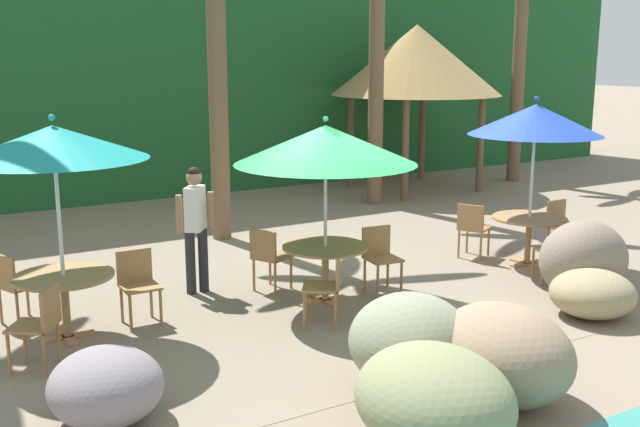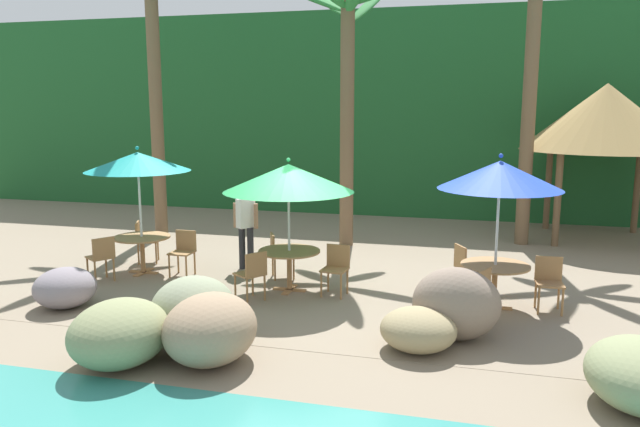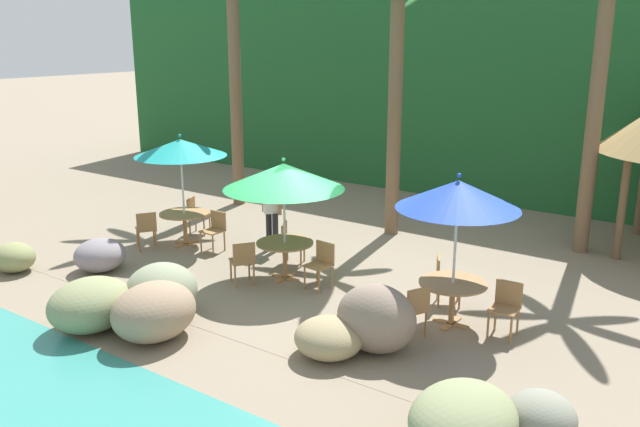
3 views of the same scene
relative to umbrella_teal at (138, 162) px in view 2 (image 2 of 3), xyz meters
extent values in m
plane|color=gray|center=(3.59, -0.35, -2.20)|extent=(120.00, 120.00, 0.00)
cube|color=gray|center=(3.59, -0.35, -2.20)|extent=(18.00, 5.20, 0.01)
cube|color=#1E5628|center=(3.59, 8.65, 0.80)|extent=(28.00, 2.40, 6.00)
ellipsoid|color=gray|center=(-0.14, -2.17, -1.87)|extent=(0.98, 1.02, 0.66)
ellipsoid|color=gray|center=(6.11, -1.96, -1.69)|extent=(1.24, 1.01, 1.03)
ellipsoid|color=#9B8962|center=(5.64, -2.51, -1.91)|extent=(1.04, 1.01, 0.58)
ellipsoid|color=gray|center=(2.01, -3.95, -1.78)|extent=(1.22, 1.40, 0.84)
ellipsoid|color=gray|center=(2.55, -2.95, -1.75)|extent=(1.18, 1.20, 0.91)
ellipsoid|color=#9A7E62|center=(3.10, -3.60, -1.75)|extent=(1.17, 1.39, 0.90)
cylinder|color=silver|center=(0.00, 0.00, -1.05)|extent=(0.04, 0.04, 2.31)
cone|color=teal|center=(0.00, 0.00, 0.00)|extent=(2.00, 2.00, 0.36)
sphere|color=teal|center=(0.00, 0.00, 0.27)|extent=(0.07, 0.07, 0.07)
cube|color=#A37547|center=(0.00, 0.00, -2.19)|extent=(0.60, 0.12, 0.03)
cube|color=#A37547|center=(0.00, 0.00, -2.19)|extent=(0.12, 0.60, 0.03)
cylinder|color=#A37547|center=(0.00, 0.00, -1.83)|extent=(0.09, 0.09, 0.71)
cylinder|color=#A37547|center=(0.00, 0.00, -1.48)|extent=(1.10, 1.10, 0.03)
cylinder|color=#9E7042|center=(1.03, -0.18, -1.98)|extent=(0.04, 0.04, 0.45)
cylinder|color=#9E7042|center=(0.67, -0.18, -1.98)|extent=(0.04, 0.04, 0.45)
cylinder|color=#9E7042|center=(1.03, 0.17, -1.98)|extent=(0.04, 0.04, 0.45)
cylinder|color=#9E7042|center=(0.67, 0.18, -1.98)|extent=(0.04, 0.04, 0.45)
cube|color=#9E7042|center=(0.85, 0.00, -1.74)|extent=(0.42, 0.42, 0.03)
cube|color=#9E7042|center=(0.85, 0.20, -1.54)|extent=(0.42, 0.04, 0.42)
cylinder|color=#9E7042|center=(-0.24, 1.02, -1.98)|extent=(0.04, 0.04, 0.45)
cylinder|color=#9E7042|center=(-0.10, 0.69, -1.98)|extent=(0.04, 0.04, 0.45)
cylinder|color=#9E7042|center=(-0.57, 0.88, -1.98)|extent=(0.04, 0.04, 0.45)
cylinder|color=#9E7042|center=(-0.43, 0.55, -1.98)|extent=(0.04, 0.04, 0.45)
cube|color=#9E7042|center=(-0.33, 0.78, -1.74)|extent=(0.55, 0.55, 0.03)
cube|color=#9E7042|center=(-0.52, 0.70, -1.54)|extent=(0.20, 0.40, 0.42)
cylinder|color=#9E7042|center=(-0.72, -0.76, -1.98)|extent=(0.04, 0.04, 0.45)
cylinder|color=#9E7042|center=(-0.52, -0.46, -1.98)|extent=(0.04, 0.04, 0.45)
cylinder|color=#9E7042|center=(-0.42, -0.96, -1.98)|extent=(0.04, 0.04, 0.45)
cylinder|color=#9E7042|center=(-0.22, -0.66, -1.98)|extent=(0.04, 0.04, 0.45)
cube|color=#9E7042|center=(-0.47, -0.71, -1.74)|extent=(0.58, 0.58, 0.03)
cube|color=#9E7042|center=(-0.30, -0.82, -1.54)|extent=(0.26, 0.37, 0.42)
cylinder|color=silver|center=(3.15, -0.38, -1.14)|extent=(0.04, 0.04, 2.13)
cone|color=#238E47|center=(3.15, -0.38, -0.17)|extent=(2.29, 2.29, 0.48)
sphere|color=#238E47|center=(3.15, -0.38, 0.14)|extent=(0.07, 0.07, 0.07)
cube|color=#A37547|center=(3.15, -0.38, -2.19)|extent=(0.60, 0.12, 0.03)
cube|color=#A37547|center=(3.15, -0.38, -2.19)|extent=(0.12, 0.60, 0.03)
cylinder|color=#A37547|center=(3.15, -0.38, -1.83)|extent=(0.09, 0.09, 0.71)
cylinder|color=#A37547|center=(3.15, -0.38, -1.48)|extent=(1.10, 1.10, 0.03)
cylinder|color=#9E7042|center=(4.15, -0.66, -1.98)|extent=(0.04, 0.04, 0.45)
cylinder|color=#9E7042|center=(3.80, -0.62, -1.98)|extent=(0.04, 0.04, 0.45)
cylinder|color=#9E7042|center=(4.19, -0.31, -1.98)|extent=(0.04, 0.04, 0.45)
cylinder|color=#9E7042|center=(3.83, -0.27, -1.98)|extent=(0.04, 0.04, 0.45)
cube|color=#9E7042|center=(3.99, -0.47, -1.74)|extent=(0.46, 0.46, 0.03)
cube|color=#9E7042|center=(4.01, -0.27, -1.54)|extent=(0.42, 0.08, 0.42)
cylinder|color=#9E7042|center=(2.86, 0.62, -1.98)|extent=(0.04, 0.04, 0.45)
cylinder|color=#9E7042|center=(3.02, 0.30, -1.98)|extent=(0.04, 0.04, 0.45)
cylinder|color=#9E7042|center=(2.54, 0.47, -1.98)|extent=(0.04, 0.04, 0.45)
cylinder|color=#9E7042|center=(2.70, 0.15, -1.98)|extent=(0.04, 0.04, 0.45)
cube|color=#9E7042|center=(2.78, 0.39, -1.74)|extent=(0.56, 0.56, 0.03)
cube|color=#9E7042|center=(2.60, 0.30, -1.54)|extent=(0.21, 0.39, 0.42)
cylinder|color=#9E7042|center=(2.42, -1.13, -1.98)|extent=(0.04, 0.04, 0.45)
cylinder|color=#9E7042|center=(2.62, -0.83, -1.98)|extent=(0.04, 0.04, 0.45)
cylinder|color=#9E7042|center=(2.71, -1.33, -1.98)|extent=(0.04, 0.04, 0.45)
cylinder|color=#9E7042|center=(2.91, -1.03, -1.98)|extent=(0.04, 0.04, 0.45)
cube|color=#9E7042|center=(2.67, -1.08, -1.74)|extent=(0.58, 0.58, 0.03)
cube|color=#9E7042|center=(2.83, -1.19, -1.54)|extent=(0.27, 0.37, 0.42)
cylinder|color=silver|center=(6.66, -0.47, -1.06)|extent=(0.04, 0.04, 2.29)
cone|color=blue|center=(6.66, -0.47, -0.01)|extent=(1.95, 1.95, 0.45)
sphere|color=blue|center=(6.66, -0.47, 0.29)|extent=(0.07, 0.07, 0.07)
cube|color=#A37547|center=(6.66, -0.47, -2.19)|extent=(0.60, 0.12, 0.03)
cube|color=#A37547|center=(6.66, -0.47, -2.19)|extent=(0.12, 0.60, 0.03)
cylinder|color=#A37547|center=(6.66, -0.47, -1.83)|extent=(0.09, 0.09, 0.71)
cylinder|color=#A37547|center=(6.66, -0.47, -1.48)|extent=(1.10, 1.10, 0.03)
cylinder|color=#9E7042|center=(7.70, -0.60, -1.98)|extent=(0.04, 0.04, 0.45)
cylinder|color=#9E7042|center=(7.34, -0.62, -1.98)|extent=(0.04, 0.04, 0.45)
cylinder|color=#9E7042|center=(7.68, -0.24, -1.98)|extent=(0.04, 0.04, 0.45)
cylinder|color=#9E7042|center=(7.32, -0.26, -1.98)|extent=(0.04, 0.04, 0.45)
cube|color=#9E7042|center=(7.51, -0.43, -1.74)|extent=(0.44, 0.44, 0.03)
cube|color=#9E7042|center=(7.50, -0.23, -1.54)|extent=(0.42, 0.06, 0.42)
cylinder|color=#9E7042|center=(6.34, 0.52, -1.98)|extent=(0.04, 0.04, 0.45)
cylinder|color=#9E7042|center=(6.51, 0.20, -1.98)|extent=(0.04, 0.04, 0.45)
cylinder|color=#9E7042|center=(6.02, 0.35, -1.98)|extent=(0.04, 0.04, 0.45)
cylinder|color=#9E7042|center=(6.19, 0.04, -1.98)|extent=(0.04, 0.04, 0.45)
cube|color=#9E7042|center=(6.27, 0.28, -1.74)|extent=(0.57, 0.57, 0.03)
cube|color=#9E7042|center=(6.09, 0.19, -1.54)|extent=(0.23, 0.39, 0.42)
cylinder|color=#9E7042|center=(6.07, -1.33, -1.98)|extent=(0.04, 0.04, 0.45)
cylinder|color=#9E7042|center=(6.22, -1.01, -1.98)|extent=(0.04, 0.04, 0.45)
cylinder|color=#9E7042|center=(6.39, -1.48, -1.98)|extent=(0.04, 0.04, 0.45)
cylinder|color=#9E7042|center=(6.54, -1.16, -1.98)|extent=(0.04, 0.04, 0.45)
cube|color=#9E7042|center=(6.30, -1.24, -1.74)|extent=(0.56, 0.56, 0.03)
cube|color=#9E7042|center=(6.48, -1.33, -1.54)|extent=(0.21, 0.40, 0.42)
cylinder|color=brown|center=(-1.52, 3.48, 1.23)|extent=(0.32, 0.32, 6.88)
cylinder|color=brown|center=(3.36, 3.44, 0.73)|extent=(0.32, 0.32, 5.87)
ellipsoid|color=#2D7A38|center=(3.68, 4.31, 3.39)|extent=(0.92, 1.68, 1.07)
ellipsoid|color=#2D7A38|center=(2.76, 4.15, 3.44)|extent=(1.39, 1.55, 0.92)
cylinder|color=brown|center=(7.39, 4.63, 1.27)|extent=(0.32, 0.32, 6.94)
cylinder|color=brown|center=(8.14, 6.73, -1.10)|extent=(0.16, 0.16, 2.20)
cylinder|color=brown|center=(10.30, 6.73, -1.10)|extent=(0.16, 0.16, 2.20)
cylinder|color=brown|center=(8.14, 4.57, -1.10)|extent=(0.16, 0.16, 2.20)
cone|color=#9E7F4C|center=(9.22, 5.65, 0.79)|extent=(3.93, 3.93, 1.59)
cylinder|color=#232328|center=(1.78, 0.80, -1.77)|extent=(0.13, 0.13, 0.86)
cylinder|color=#232328|center=(1.96, 0.80, -1.77)|extent=(0.13, 0.13, 0.86)
cube|color=silver|center=(1.87, 0.80, -1.05)|extent=(0.37, 0.39, 0.58)
cylinder|color=#9E7051|center=(1.65, 0.80, -1.10)|extent=(0.08, 0.08, 0.50)
cylinder|color=#9E7051|center=(2.09, 0.80, -1.10)|extent=(0.08, 0.08, 0.50)
sphere|color=#9E7051|center=(1.87, 0.80, -0.64)|extent=(0.21, 0.21, 0.21)
sphere|color=black|center=(1.87, 0.80, -0.59)|extent=(0.18, 0.18, 0.18)
camera|label=1|loc=(-1.58, -8.22, 0.92)|focal=41.79mm
camera|label=2|loc=(6.34, -10.44, 1.07)|focal=34.34mm
camera|label=3|loc=(10.63, -9.81, 2.40)|focal=37.00mm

